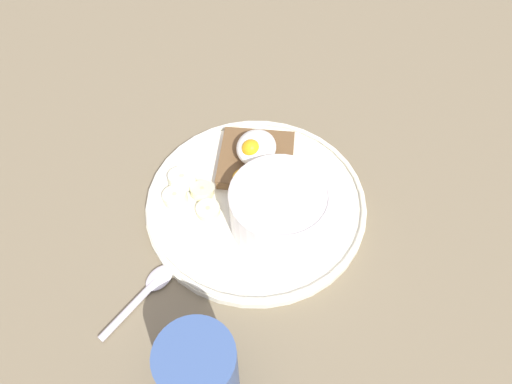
{
  "coord_description": "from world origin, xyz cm",
  "views": [
    {
      "loc": [
        -33.2,
        -10.66,
        52.61
      ],
      "look_at": [
        0.0,
        0.0,
        5.0
      ],
      "focal_mm": 35.0,
      "sensor_mm": 36.0,
      "label": 1
    }
  ],
  "objects": [
    {
      "name": "coffee_mug",
      "position": [
        -22.27,
        -1.91,
        7.04
      ],
      "size": [
        8.47,
        9.51,
        9.83
      ],
      "color": "#365187",
      "rests_on": "ground_plane"
    },
    {
      "name": "banana_slice_left",
      "position": [
        -2.81,
        9.36,
        3.73
      ],
      "size": [
        3.86,
        3.95,
        1.64
      ],
      "color": "beige",
      "rests_on": "plate"
    },
    {
      "name": "poached_egg",
      "position": [
        5.51,
        1.84,
        6.27
      ],
      "size": [
        7.52,
        4.9,
        3.6
      ],
      "color": "white",
      "rests_on": "toast_slice"
    },
    {
      "name": "ground_plane",
      "position": [
        0.0,
        0.0,
        1.0
      ],
      "size": [
        120.0,
        120.0,
        2.0
      ],
      "primitive_type": "cube",
      "color": "#70634B",
      "rests_on": "ground"
    },
    {
      "name": "plate",
      "position": [
        0.0,
        0.0,
        2.8
      ],
      "size": [
        26.8,
        26.8,
        1.6
      ],
      "color": "silver",
      "rests_on": "ground_plane"
    },
    {
      "name": "banana_slice_back",
      "position": [
        -0.76,
        6.67,
        3.59
      ],
      "size": [
        3.45,
        3.35,
        1.47
      ],
      "color": "beige",
      "rests_on": "plate"
    },
    {
      "name": "banana_slice_right",
      "position": [
        -0.08,
        9.6,
        3.78
      ],
      "size": [
        3.89,
        3.73,
        1.84
      ],
      "color": "#EEEFC5",
      "rests_on": "plate"
    },
    {
      "name": "toast_slice",
      "position": [
        5.68,
        1.79,
        3.9
      ],
      "size": [
        10.97,
        10.97,
        1.61
      ],
      "color": "brown",
      "rests_on": "plate"
    },
    {
      "name": "banana_slice_front",
      "position": [
        -3.21,
        4.97,
        3.46
      ],
      "size": [
        4.05,
        4.06,
        0.98
      ],
      "color": "beige",
      "rests_on": "plate"
    },
    {
      "name": "spoon",
      "position": [
        -14.7,
        7.88,
        2.4
      ],
      "size": [
        10.51,
        5.01,
        0.8
      ],
      "color": "silver",
      "rests_on": "ground_plane"
    },
    {
      "name": "oatmeal_bowl",
      "position": [
        -2.07,
        -3.45,
        6.07
      ],
      "size": [
        11.52,
        11.52,
        5.96
      ],
      "color": "white",
      "rests_on": "plate"
    }
  ]
}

